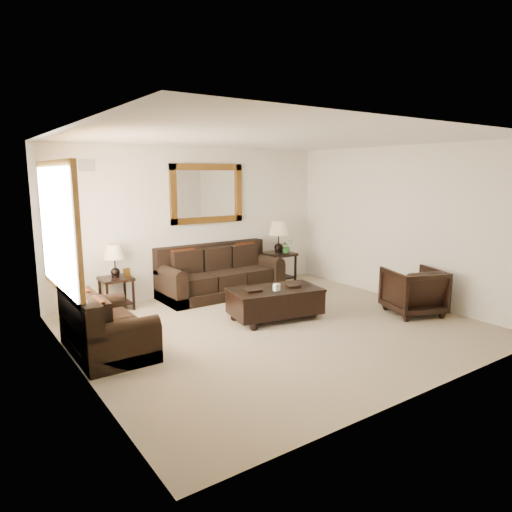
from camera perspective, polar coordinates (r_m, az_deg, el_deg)
room at (r=6.47m, az=2.54°, el=2.53°), size 5.51×5.01×2.71m
window at (r=6.16m, az=-23.43°, el=3.17°), size 0.07×1.96×1.66m
mirror at (r=8.64m, az=-6.11°, el=7.75°), size 1.50×0.06×1.10m
air_vent at (r=7.84m, az=-20.41°, el=10.58°), size 0.25×0.02×0.18m
sofa at (r=8.48m, az=-4.58°, el=-2.62°), size 2.25×0.97×0.92m
loveseat at (r=6.07m, az=-18.52°, el=-8.74°), size 0.85×1.44×0.81m
end_table_left at (r=7.81m, az=-17.20°, el=-1.36°), size 0.49×0.49×1.09m
end_table_right at (r=9.29m, az=2.85°, el=1.64°), size 0.58×0.58×1.27m
coffee_table at (r=7.09m, az=2.39°, el=-5.51°), size 1.51×0.99×0.59m
armchair at (r=7.71m, az=19.08°, el=-3.89°), size 1.01×0.98×0.82m
potted_plant at (r=9.30m, az=3.85°, el=1.05°), size 0.30×0.32×0.21m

